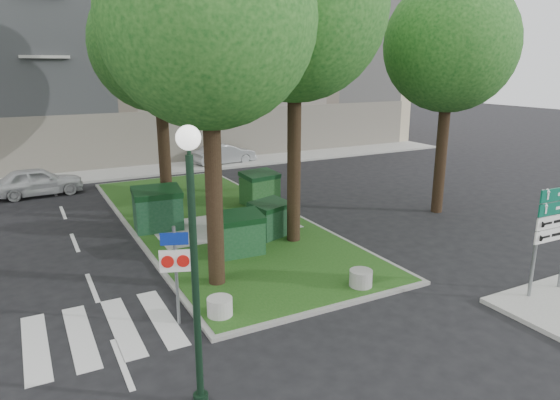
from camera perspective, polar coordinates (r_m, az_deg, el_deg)
ground at (r=12.36m, az=3.80°, el=-12.75°), size 120.00×120.00×0.00m
median_island at (r=19.24m, az=-7.53°, el=-2.28°), size 6.00×16.00×0.12m
median_kerb at (r=19.24m, az=-7.53°, el=-2.31°), size 6.30×16.30×0.10m
building_sidewalk at (r=28.92m, az=-15.86°, el=3.16°), size 42.00×3.00×0.12m
zebra_crossing at (r=12.38m, az=-15.48°, el=-13.25°), size 5.00×3.00×0.01m
apartment_building at (r=35.80m, az=-19.58°, el=17.88°), size 41.00×12.00×16.00m
tree_median_mid at (r=18.99m, az=-13.68°, el=18.37°), size 4.80×4.80×9.99m
tree_median_far at (r=22.94m, az=-7.66°, el=21.38°), size 5.80×5.80×11.93m
tree_street_right at (r=20.71m, az=19.07°, el=17.70°), size 5.00×5.00×10.06m
dumpster_a at (r=18.17m, az=-13.80°, el=-1.01°), size 1.76×1.31×1.54m
dumpster_b at (r=15.46m, az=-4.67°, el=-3.85°), size 1.49×1.08×1.33m
dumpster_c at (r=17.01m, az=-1.12°, el=-2.17°), size 1.58×1.33×1.24m
dumpster_d at (r=21.00m, az=-2.32°, el=1.39°), size 1.67×1.30×1.40m
bollard_left at (r=11.98m, az=-6.90°, el=-12.00°), size 0.60×0.60×0.43m
bollard_right at (r=13.51m, az=9.23°, el=-8.80°), size 0.61×0.61×0.44m
bollard_mid at (r=16.58m, az=-3.40°, el=-4.17°), size 0.51×0.51×0.36m
litter_bin at (r=20.99m, az=-1.57°, el=0.46°), size 0.39×0.39×0.68m
street_lamp at (r=8.18m, az=-9.90°, el=-4.33°), size 0.39×0.39×4.90m
traffic_sign_pole at (r=11.47m, az=-11.84°, el=-6.98°), size 0.68×0.29×2.37m
directional_sign at (r=14.22m, az=28.84°, el=-2.35°), size 1.39×0.11×2.77m
car_white at (r=25.31m, az=-25.97°, el=1.92°), size 3.94×1.76×1.32m
car_silver at (r=30.27m, az=-6.35°, el=5.24°), size 3.90×1.76×1.24m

